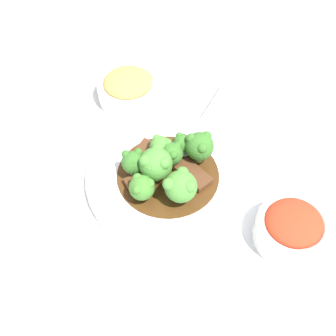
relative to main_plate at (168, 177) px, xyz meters
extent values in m
plane|color=silver|center=(0.00, 0.00, -0.01)|extent=(4.00, 4.00, 0.00)
cylinder|color=white|center=(0.00, 0.00, 0.00)|extent=(0.28, 0.28, 0.01)
torus|color=white|center=(0.00, 0.00, 0.00)|extent=(0.28, 0.28, 0.01)
cylinder|color=#4C2D14|center=(0.00, 0.00, 0.00)|extent=(0.17, 0.17, 0.00)
cube|color=#56331E|center=(0.04, -0.01, 0.01)|extent=(0.07, 0.07, 0.01)
cube|color=#56331E|center=(-0.04, 0.04, 0.01)|extent=(0.05, 0.06, 0.01)
cube|color=#56331E|center=(-0.05, -0.02, 0.01)|extent=(0.05, 0.05, 0.01)
cylinder|color=#7FA84C|center=(0.02, 0.04, 0.02)|extent=(0.01, 0.01, 0.02)
sphere|color=#387028|center=(0.02, 0.04, 0.04)|extent=(0.03, 0.03, 0.03)
sphere|color=#387028|center=(0.03, 0.04, 0.05)|extent=(0.01, 0.01, 0.01)
sphere|color=#387028|center=(0.02, 0.05, 0.05)|extent=(0.01, 0.01, 0.01)
sphere|color=#387028|center=(0.02, 0.03, 0.05)|extent=(0.01, 0.01, 0.01)
cylinder|color=#7FA84C|center=(0.01, 0.02, 0.02)|extent=(0.01, 0.01, 0.01)
sphere|color=#387028|center=(0.01, 0.02, 0.04)|extent=(0.04, 0.04, 0.04)
sphere|color=#387028|center=(0.02, 0.03, 0.05)|extent=(0.01, 0.01, 0.01)
sphere|color=#387028|center=(0.00, 0.02, 0.05)|extent=(0.01, 0.01, 0.01)
sphere|color=#387028|center=(0.01, 0.01, 0.05)|extent=(0.01, 0.01, 0.01)
cylinder|color=#8EB756|center=(0.02, -0.05, 0.02)|extent=(0.02, 0.02, 0.01)
sphere|color=#4C8E38|center=(0.02, -0.05, 0.04)|extent=(0.05, 0.05, 0.05)
sphere|color=#4C8E38|center=(0.02, -0.03, 0.06)|extent=(0.02, 0.02, 0.02)
sphere|color=#4C8E38|center=(0.00, -0.06, 0.06)|extent=(0.02, 0.02, 0.02)
sphere|color=#4C8E38|center=(0.03, -0.06, 0.06)|extent=(0.02, 0.02, 0.02)
cylinder|color=#8EB756|center=(-0.01, 0.03, 0.02)|extent=(0.01, 0.01, 0.02)
sphere|color=#4C8E38|center=(-0.01, 0.03, 0.04)|extent=(0.04, 0.04, 0.04)
sphere|color=#4C8E38|center=(-0.02, 0.04, 0.05)|extent=(0.01, 0.01, 0.01)
sphere|color=#4C8E38|center=(-0.02, 0.02, 0.05)|extent=(0.01, 0.01, 0.01)
sphere|color=#4C8E38|center=(0.00, 0.03, 0.05)|extent=(0.01, 0.01, 0.01)
cylinder|color=#7FA84C|center=(-0.06, 0.00, 0.02)|extent=(0.01, 0.01, 0.02)
sphere|color=#387028|center=(-0.06, 0.00, 0.04)|extent=(0.04, 0.04, 0.04)
sphere|color=#387028|center=(-0.07, 0.01, 0.05)|extent=(0.01, 0.01, 0.01)
sphere|color=#387028|center=(-0.05, -0.01, 0.05)|extent=(0.01, 0.01, 0.01)
sphere|color=#387028|center=(-0.05, 0.01, 0.05)|extent=(0.01, 0.01, 0.01)
cylinder|color=#8EB756|center=(-0.02, -0.01, 0.02)|extent=(0.02, 0.02, 0.02)
sphere|color=#4C8E38|center=(-0.02, -0.01, 0.05)|extent=(0.05, 0.05, 0.05)
sphere|color=#4C8E38|center=(-0.04, -0.01, 0.06)|extent=(0.02, 0.02, 0.02)
sphere|color=#4C8E38|center=(-0.01, -0.02, 0.06)|extent=(0.02, 0.02, 0.02)
sphere|color=#4C8E38|center=(-0.02, 0.01, 0.06)|extent=(0.02, 0.02, 0.02)
cylinder|color=#8EB756|center=(-0.04, -0.05, 0.01)|extent=(0.01, 0.01, 0.01)
sphere|color=#427F2D|center=(-0.04, -0.05, 0.04)|extent=(0.04, 0.04, 0.04)
sphere|color=#427F2D|center=(-0.05, -0.06, 0.05)|extent=(0.02, 0.02, 0.02)
sphere|color=#427F2D|center=(-0.03, -0.05, 0.05)|extent=(0.02, 0.02, 0.02)
sphere|color=#427F2D|center=(-0.05, -0.04, 0.05)|extent=(0.02, 0.02, 0.02)
cylinder|color=#7FA84C|center=(0.05, 0.03, 0.02)|extent=(0.02, 0.02, 0.02)
sphere|color=#387028|center=(0.05, 0.03, 0.04)|extent=(0.05, 0.05, 0.05)
sphere|color=#387028|center=(0.06, 0.01, 0.06)|extent=(0.02, 0.02, 0.02)
sphere|color=#387028|center=(0.06, 0.04, 0.06)|extent=(0.02, 0.02, 0.02)
sphere|color=#387028|center=(0.04, 0.03, 0.06)|extent=(0.02, 0.02, 0.02)
ellipsoid|color=silver|center=(0.03, 0.06, 0.02)|extent=(0.07, 0.08, 0.01)
cylinder|color=silver|center=(0.08, 0.16, 0.01)|extent=(0.08, 0.13, 0.01)
cylinder|color=white|center=(0.18, -0.12, -0.01)|extent=(0.06, 0.06, 0.01)
cylinder|color=white|center=(0.18, -0.12, 0.01)|extent=(0.11, 0.11, 0.04)
torus|color=white|center=(0.18, -0.12, 0.03)|extent=(0.11, 0.11, 0.01)
ellipsoid|color=red|center=(0.18, -0.12, 0.04)|extent=(0.09, 0.09, 0.03)
cylinder|color=white|center=(-0.07, 0.20, -0.01)|extent=(0.07, 0.07, 0.01)
cylinder|color=white|center=(-0.07, 0.20, 0.01)|extent=(0.12, 0.12, 0.04)
torus|color=white|center=(-0.07, 0.20, 0.03)|extent=(0.12, 0.12, 0.01)
ellipsoid|color=tan|center=(-0.07, 0.20, 0.03)|extent=(0.09, 0.09, 0.03)
cylinder|color=white|center=(-0.18, -0.12, -0.01)|extent=(0.08, 0.08, 0.01)
torus|color=white|center=(-0.18, -0.12, 0.00)|extent=(0.08, 0.08, 0.01)
camera|label=1|loc=(-0.01, -0.47, 0.63)|focal=50.00mm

